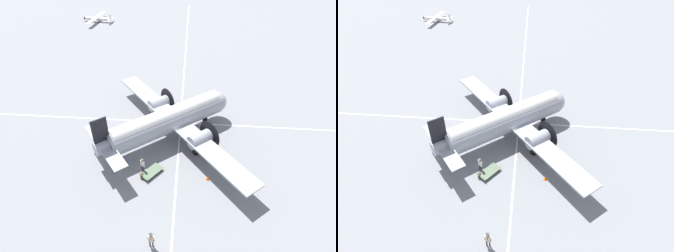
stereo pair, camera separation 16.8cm
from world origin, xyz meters
TOP-DOWN VIEW (x-y plane):
  - ground_plane at (0.00, 0.00)m, footprint 300.00×300.00m
  - apron_line_eastwest at (0.00, 1.37)m, footprint 120.00×0.16m
  - apron_line_northsouth at (-2.97, 0.00)m, footprint 0.16×120.00m
  - airliner_main at (-0.29, 0.36)m, footprint 20.61×18.37m
  - crew_foreground at (13.38, -0.24)m, footprint 0.34×0.59m
  - passenger_boarding at (5.54, -2.17)m, footprint 0.43×0.49m
  - suitcase_near_door at (6.36, -2.15)m, footprint 0.48×0.20m
  - baggage_cart at (5.79, -1.23)m, footprint 2.58×2.39m
  - light_aircraft_distant at (-42.84, -21.38)m, footprint 10.09×7.53m
  - traffic_cone at (6.07, 4.53)m, footprint 0.35×0.35m

SIDE VIEW (x-z plane):
  - ground_plane at x=0.00m, z-range 0.00..0.00m
  - apron_line_eastwest at x=0.00m, z-range 0.00..0.01m
  - apron_line_northsouth at x=-2.97m, z-range 0.00..0.01m
  - traffic_cone at x=6.07m, z-range -0.02..0.44m
  - suitcase_near_door at x=6.36m, z-range -0.02..0.51m
  - baggage_cart at x=5.79m, z-range 0.00..0.56m
  - light_aircraft_distant at x=-42.84m, z-range -0.16..1.79m
  - passenger_boarding at x=5.54m, z-range 0.20..1.99m
  - crew_foreground at x=13.38m, z-range 0.23..1.99m
  - airliner_main at x=-0.29m, z-range -0.42..5.64m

